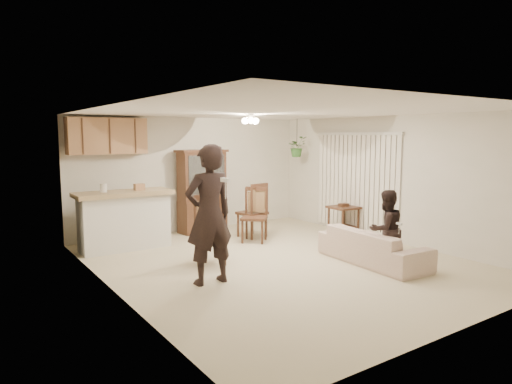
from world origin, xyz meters
TOP-DOWN VIEW (x-y plane):
  - floor at (0.00, 0.00)m, footprint 6.50×6.50m
  - ceiling at (0.00, 0.00)m, footprint 5.50×6.50m
  - wall_back at (0.00, 3.25)m, footprint 5.50×0.02m
  - wall_front at (0.00, -3.25)m, footprint 5.50×0.02m
  - wall_left at (-2.75, 0.00)m, footprint 0.02×6.50m
  - wall_right at (2.75, 0.00)m, footprint 0.02×6.50m
  - breakfast_bar at (-1.85, 2.35)m, footprint 1.60×0.55m
  - bar_top at (-1.85, 2.35)m, footprint 1.75×0.70m
  - upper_cabinets at (-1.90, 3.07)m, footprint 1.50×0.34m
  - vertical_blinds at (2.71, 0.90)m, footprint 0.06×2.30m
  - ceiling_fixture at (0.20, 1.20)m, footprint 0.36×0.36m
  - hanging_plant at (2.30, 2.40)m, footprint 0.43×0.37m
  - plant_cord at (2.30, 2.40)m, footprint 0.01×0.01m
  - sofa at (1.25, -0.90)m, footprint 0.85×1.92m
  - adult at (-1.50, -0.30)m, footprint 0.66×0.43m
  - child at (1.18, -1.21)m, footprint 0.73×0.62m
  - china_hutch at (0.08, 2.94)m, footprint 1.18×0.55m
  - side_table at (2.43, 0.97)m, footprint 0.58×0.58m
  - chair_bar at (-1.00, 0.62)m, footprint 0.63×0.63m
  - chair_hutch_left at (0.48, 1.49)m, footprint 0.68×0.68m
  - chair_hutch_right at (0.69, 1.88)m, footprint 0.58×0.58m
  - controller_adult at (-1.50, -0.76)m, footprint 0.05×0.17m
  - controller_child at (1.13, -1.50)m, footprint 0.05×0.11m

SIDE VIEW (x-z plane):
  - floor at x=0.00m, z-range 0.00..0.00m
  - chair_hutch_left at x=0.48m, z-range -0.24..0.85m
  - side_table at x=2.43m, z-range -0.02..0.65m
  - chair_bar at x=-1.00m, z-range -0.25..0.88m
  - chair_hutch_right at x=0.69m, z-range -0.25..0.89m
  - sofa at x=1.25m, z-range 0.00..0.73m
  - breakfast_bar at x=-1.85m, z-range 0.00..1.00m
  - child at x=1.18m, z-range 0.00..1.35m
  - controller_child at x=1.13m, z-range 0.76..0.79m
  - china_hutch at x=0.08m, z-range -0.01..1.79m
  - adult at x=-1.50m, z-range 0.00..1.80m
  - bar_top at x=-1.85m, z-range 1.01..1.09m
  - vertical_blinds at x=2.71m, z-range 0.05..2.15m
  - wall_back at x=0.00m, z-range 0.00..2.50m
  - wall_front at x=0.00m, z-range 0.00..2.50m
  - wall_left at x=-2.75m, z-range 0.00..2.50m
  - wall_right at x=2.75m, z-range 0.00..2.50m
  - controller_adult at x=-1.50m, z-range 1.50..1.55m
  - hanging_plant at x=2.30m, z-range 1.61..2.09m
  - upper_cabinets at x=-1.90m, z-range 1.75..2.45m
  - plant_cord at x=2.30m, z-range 1.85..2.50m
  - ceiling_fixture at x=0.20m, z-range 2.30..2.50m
  - ceiling at x=0.00m, z-range 2.49..2.51m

